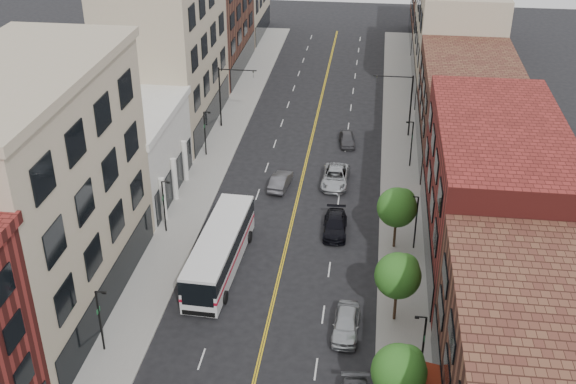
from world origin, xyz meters
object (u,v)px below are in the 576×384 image
at_px(car_lane_behind, 281,181).
at_px(car_lane_b, 335,177).
at_px(car_lane_c, 347,139).
at_px(car_parked_far, 346,324).
at_px(car_lane_a, 335,225).
at_px(city_bus, 220,249).

relative_size(car_lane_behind, car_lane_b, 0.80).
xyz_separation_m(car_lane_b, car_lane_c, (0.66, 9.65, -0.10)).
relative_size(car_parked_far, car_lane_a, 0.95).
relative_size(car_lane_b, car_lane_c, 1.40).
xyz_separation_m(city_bus, car_lane_a, (8.99, 6.99, -1.25)).
bearing_deg(car_lane_a, city_bus, -143.82).
xyz_separation_m(car_lane_behind, car_lane_a, (6.00, -7.80, -0.01)).
xyz_separation_m(car_parked_far, car_lane_b, (-2.37, 23.07, -0.03)).
xyz_separation_m(car_lane_behind, car_lane_b, (5.38, 1.46, 0.04)).
distance_m(car_parked_far, car_lane_c, 32.76).
relative_size(city_bus, car_lane_c, 3.31).
bearing_deg(city_bus, car_lane_c, 73.12).
height_order(city_bus, car_lane_a, city_bus).
distance_m(car_parked_far, car_lane_a, 13.92).
height_order(city_bus, car_lane_behind, city_bus).
bearing_deg(car_lane_a, car_lane_c, 88.21).
bearing_deg(car_lane_c, car_lane_b, -100.93).
xyz_separation_m(car_lane_a, car_lane_c, (0.04, 18.91, -0.05)).
distance_m(city_bus, car_lane_a, 11.46).
relative_size(city_bus, car_lane_b, 2.36).
xyz_separation_m(city_bus, car_lane_b, (8.37, 16.24, -1.20)).
xyz_separation_m(car_parked_far, car_lane_a, (-1.75, 13.81, -0.08)).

